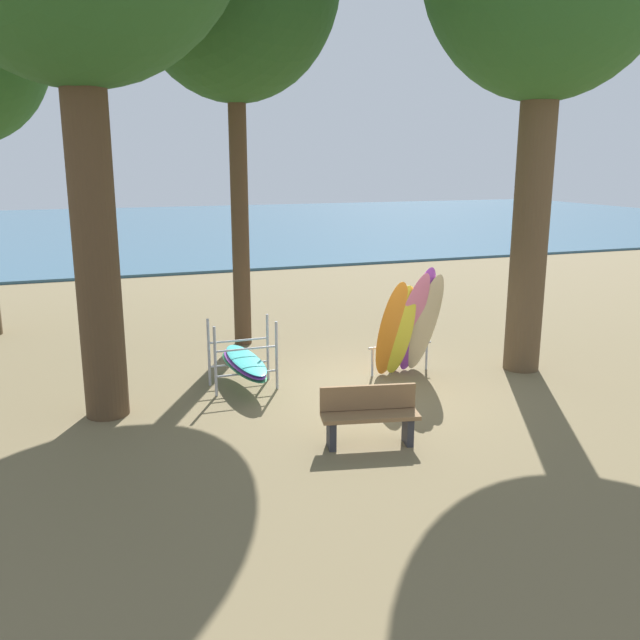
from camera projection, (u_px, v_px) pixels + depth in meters
The scene contains 5 objects.
ground_plane at pixel (374, 389), 12.05m from camera, with size 80.00×80.00×0.00m, color brown.
lake_water at pixel (162, 227), 41.03m from camera, with size 80.00×36.00×0.10m, color #38607A.
leaning_board_pile at pixel (409, 326), 12.48m from camera, with size 1.33×1.11×2.17m.
board_storage_rack at pixel (244, 362), 12.05m from camera, with size 1.15×2.13×1.25m.
park_bench at pixel (369, 414), 9.63m from camera, with size 1.45×0.69×0.85m.
Camera 1 is at (-4.76, -10.44, 4.00)m, focal length 37.67 mm.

